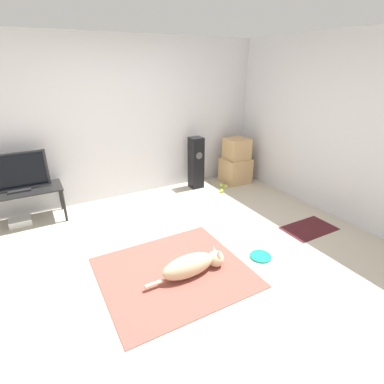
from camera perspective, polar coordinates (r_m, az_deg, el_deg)
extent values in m
plane|color=#BCB29E|center=(3.67, -3.38, -12.15)|extent=(12.00, 12.00, 0.00)
cube|color=silver|center=(5.05, -14.49, 12.86)|extent=(8.00, 0.06, 2.55)
cube|color=silver|center=(4.80, 25.92, 10.77)|extent=(0.06, 8.00, 2.55)
cube|color=#934C42|center=(3.43, -3.44, -14.98)|extent=(1.56, 1.41, 0.01)
ellipsoid|color=beige|center=(3.29, -0.73, -13.93)|extent=(0.61, 0.22, 0.26)
sphere|color=beige|center=(3.46, 4.52, -12.51)|extent=(0.19, 0.19, 0.19)
cone|color=beige|center=(3.44, 4.16, -10.68)|extent=(0.06, 0.06, 0.08)
cone|color=beige|center=(3.37, 5.14, -11.51)|extent=(0.06, 0.06, 0.08)
cylinder|color=beige|center=(3.20, -7.29, -16.98)|extent=(0.20, 0.04, 0.04)
cylinder|color=#199E7A|center=(3.74, 12.93, -11.90)|extent=(0.26, 0.26, 0.02)
torus|color=#199E7A|center=(3.74, 12.94, -11.81)|extent=(0.25, 0.25, 0.02)
cube|color=tan|center=(5.84, 8.26, 4.11)|extent=(0.49, 0.46, 0.46)
cube|color=tan|center=(5.74, 8.53, 8.16)|extent=(0.42, 0.40, 0.38)
cube|color=black|center=(5.45, 0.77, 5.56)|extent=(0.22, 0.22, 0.94)
cylinder|color=#4C4C51|center=(5.31, 1.39, 6.92)|extent=(0.12, 0.00, 0.12)
cube|color=black|center=(4.79, -29.96, 0.15)|extent=(1.08, 0.51, 0.02)
cylinder|color=black|center=(4.68, -23.13, -2.45)|extent=(0.04, 0.04, 0.49)
cylinder|color=black|center=(5.09, -23.79, -0.50)|extent=(0.04, 0.04, 0.49)
cube|color=#232326|center=(4.79, -30.01, 0.40)|extent=(0.29, 0.20, 0.02)
cube|color=#232326|center=(4.71, -30.66, 3.44)|extent=(0.82, 0.04, 0.51)
cube|color=black|center=(4.69, -30.66, 3.37)|extent=(0.75, 0.01, 0.46)
sphere|color=#C6E033|center=(5.61, 5.62, 1.25)|extent=(0.07, 0.07, 0.07)
sphere|color=#C6E033|center=(5.37, 5.66, 0.19)|extent=(0.07, 0.07, 0.07)
sphere|color=#C6E033|center=(5.57, 6.47, 1.04)|extent=(0.07, 0.07, 0.07)
cube|color=white|center=(4.96, -29.88, -4.89)|extent=(0.29, 0.23, 0.09)
cube|color=#47191E|center=(4.53, 21.39, -6.48)|extent=(0.74, 0.46, 0.01)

